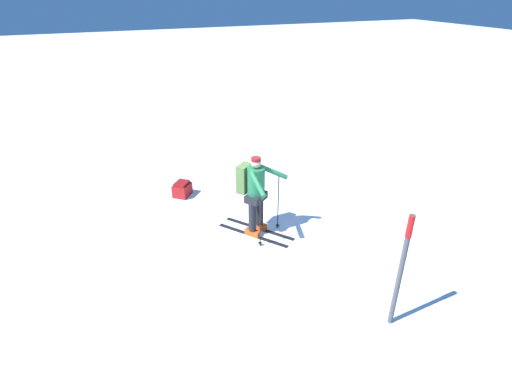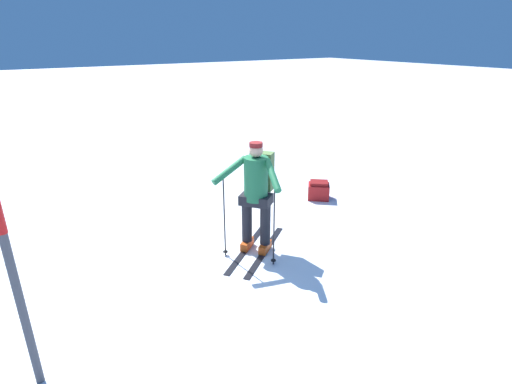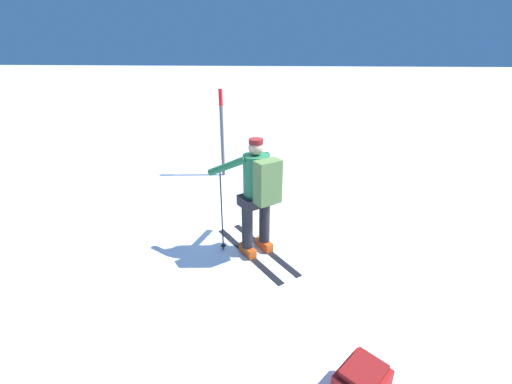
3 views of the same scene
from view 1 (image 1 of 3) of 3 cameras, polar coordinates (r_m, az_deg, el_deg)
ground_plane at (r=7.66m, az=-1.86°, el=-7.98°), size 80.00×80.00×0.00m
skier at (r=7.63m, az=-0.23°, el=0.23°), size 1.48×1.27×1.63m
dropped_backpack at (r=9.52m, az=-10.50°, el=0.41°), size 0.52×0.52×0.35m
trail_marker at (r=5.87m, az=20.14°, el=-9.67°), size 0.08×0.08×1.85m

